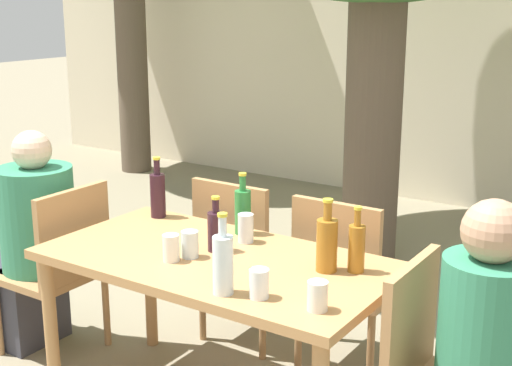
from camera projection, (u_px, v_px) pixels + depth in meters
cafe_building_wall at (490, 43)px, 5.81m from camera, size 10.00×0.08×2.80m
dining_table_front at (216, 276)px, 2.97m from camera, size 1.47×0.77×0.73m
patio_chair_0 at (60, 262)px, 3.53m from camera, size 0.44×0.44×0.89m
patio_chair_2 at (243, 252)px, 3.67m from camera, size 0.44×0.44×0.89m
patio_chair_3 at (345, 276)px, 3.35m from camera, size 0.44×0.44×0.89m
person_seated_0 at (29, 250)px, 3.65m from camera, size 0.59×0.38×1.15m
amber_bottle_0 at (357, 247)px, 2.77m from camera, size 0.07×0.07×0.27m
wine_bottle_1 at (158, 194)px, 3.45m from camera, size 0.07×0.07×0.30m
wine_bottle_2 at (216, 230)px, 3.00m from camera, size 0.07×0.07×0.24m
green_bottle_3 at (243, 210)px, 3.21m from camera, size 0.07×0.07×0.28m
water_bottle_4 at (223, 263)px, 2.56m from camera, size 0.08×0.08×0.30m
amber_bottle_5 at (327, 243)px, 2.77m from camera, size 0.08×0.08×0.29m
drinking_glass_0 at (171, 248)px, 2.89m from camera, size 0.07×0.07×0.11m
drinking_glass_1 at (318, 296)px, 2.44m from camera, size 0.07×0.07×0.10m
drinking_glass_2 at (259, 283)px, 2.54m from camera, size 0.07×0.07×0.11m
drinking_glass_3 at (190, 244)px, 2.93m from camera, size 0.07×0.07×0.11m
drinking_glass_4 at (246, 228)px, 3.11m from camera, size 0.07×0.07×0.13m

